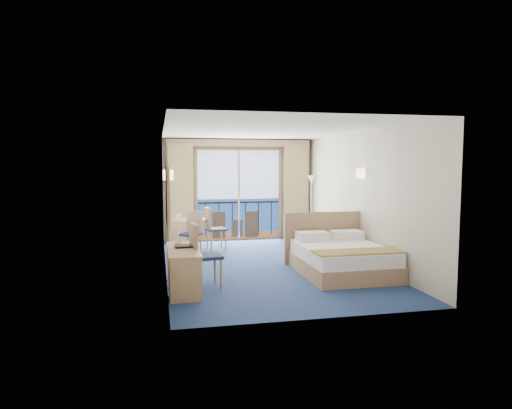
% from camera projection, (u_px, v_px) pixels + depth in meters
% --- Properties ---
extents(floor, '(6.50, 6.50, 0.00)m').
position_uv_depth(floor, '(267.00, 265.00, 9.23)').
color(floor, navy).
rests_on(floor, ground).
extents(room_walls, '(4.04, 6.54, 2.72)m').
position_uv_depth(room_walls, '(267.00, 177.00, 9.07)').
color(room_walls, beige).
rests_on(room_walls, ground).
extents(balcony_door, '(2.36, 0.03, 2.52)m').
position_uv_depth(balcony_door, '(239.00, 197.00, 12.26)').
color(balcony_door, navy).
rests_on(balcony_door, room_walls).
extents(curtain_left, '(0.65, 0.22, 2.55)m').
position_uv_depth(curtain_left, '(181.00, 193.00, 11.78)').
color(curtain_left, tan).
rests_on(curtain_left, room_walls).
extents(curtain_right, '(0.65, 0.22, 2.55)m').
position_uv_depth(curtain_right, '(296.00, 192.00, 12.43)').
color(curtain_right, tan).
rests_on(curtain_right, room_walls).
extents(pelmet, '(3.80, 0.25, 0.18)m').
position_uv_depth(pelmet, '(239.00, 143.00, 12.01)').
color(pelmet, '#AA7B5C').
rests_on(pelmet, room_walls).
extents(mirror, '(0.05, 1.25, 0.95)m').
position_uv_depth(mirror, '(168.00, 195.00, 7.21)').
color(mirror, '#AA7B5C').
rests_on(mirror, room_walls).
extents(wall_print, '(0.04, 0.42, 0.52)m').
position_uv_depth(wall_print, '(166.00, 186.00, 9.11)').
color(wall_print, '#AA7B5C').
rests_on(wall_print, room_walls).
extents(sconce_left, '(0.18, 0.18, 0.18)m').
position_uv_depth(sconce_left, '(168.00, 175.00, 8.07)').
color(sconce_left, '#FDE5B1').
rests_on(sconce_left, room_walls).
extents(sconce_right, '(0.18, 0.18, 0.18)m').
position_uv_depth(sconce_right, '(361.00, 173.00, 9.32)').
color(sconce_right, '#FDE5B1').
rests_on(sconce_right, room_walls).
extents(bed, '(1.69, 2.00, 1.06)m').
position_uv_depth(bed, '(341.00, 258.00, 8.53)').
color(bed, '#AA7B5C').
rests_on(bed, ground).
extents(nightstand, '(0.37, 0.36, 0.49)m').
position_uv_depth(nightstand, '(342.00, 246.00, 9.97)').
color(nightstand, '#A28756').
rests_on(nightstand, ground).
extents(phone, '(0.19, 0.15, 0.08)m').
position_uv_depth(phone, '(344.00, 234.00, 9.91)').
color(phone, white).
rests_on(phone, nightstand).
extents(armchair, '(0.82, 0.84, 0.68)m').
position_uv_depth(armchair, '(303.00, 232.00, 11.29)').
color(armchair, '#4A515A').
rests_on(armchair, ground).
extents(floor_lamp, '(0.24, 0.24, 1.73)m').
position_uv_depth(floor_lamp, '(311.00, 191.00, 12.17)').
color(floor_lamp, silver).
rests_on(floor_lamp, ground).
extents(desk, '(0.50, 1.46, 0.68)m').
position_uv_depth(desk, '(185.00, 273.00, 7.01)').
color(desk, '#AA7B5C').
rests_on(desk, ground).
extents(desk_chair, '(0.53, 0.53, 1.08)m').
position_uv_depth(desk_chair, '(201.00, 251.00, 7.52)').
color(desk_chair, '#1D2744').
rests_on(desk_chair, ground).
extents(folder, '(0.34, 0.25, 0.03)m').
position_uv_depth(folder, '(185.00, 246.00, 7.50)').
color(folder, black).
rests_on(folder, desk).
extents(desk_lamp, '(0.13, 0.13, 0.48)m').
position_uv_depth(desk_lamp, '(178.00, 223.00, 7.74)').
color(desk_lamp, silver).
rests_on(desk_lamp, desk).
extents(round_table, '(0.81, 0.81, 0.73)m').
position_uv_depth(round_table, '(190.00, 227.00, 10.80)').
color(round_table, '#AA7B5C').
rests_on(round_table, ground).
extents(table_chair_a, '(0.51, 0.50, 1.01)m').
position_uv_depth(table_chair_a, '(213.00, 226.00, 10.81)').
color(table_chair_a, '#1D2744').
rests_on(table_chair_a, ground).
extents(table_chair_b, '(0.59, 0.59, 0.97)m').
position_uv_depth(table_chair_b, '(192.00, 230.00, 10.27)').
color(table_chair_b, '#1D2744').
rests_on(table_chair_b, ground).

